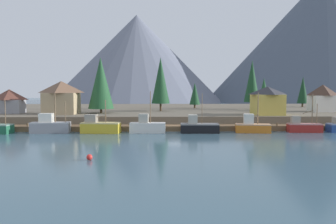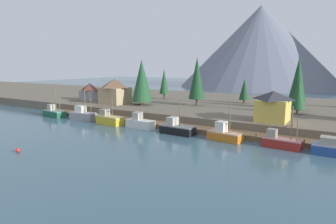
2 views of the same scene
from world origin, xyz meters
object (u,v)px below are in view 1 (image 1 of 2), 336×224
object	(u,v)px
fishing_boat_orange	(252,126)
conifer_back_left	(264,92)
conifer_back_right	(101,83)
channel_buoy	(89,157)
house_white	(323,98)
conifer_near_left	(195,94)
conifer_mid_right	(303,90)
house_tan	(61,97)
fishing_boat_grey	(50,126)
fishing_boat_yellow	(100,127)
house_grey	(9,101)
fishing_boat_white	(147,126)
conifer_mid_left	(161,81)
fishing_boat_red	(304,127)
fishing_boat_black	(199,127)
house_yellow	(267,100)
conifer_near_right	(252,81)
conifer_centre	(102,88)

from	to	relation	value
fishing_boat_orange	conifer_back_left	bearing A→B (deg)	77.11
fishing_boat_orange	conifer_back_right	size ratio (longest dim) A/B	0.58
conifer_back_right	channel_buoy	xyz separation A→B (m)	(5.47, -40.76, -9.14)
fishing_boat_orange	house_white	world-z (taller)	house_white
conifer_near_left	conifer_mid_right	bearing A→B (deg)	8.91
house_tan	house_white	world-z (taller)	house_tan
fishing_boat_grey	fishing_boat_yellow	world-z (taller)	fishing_boat_grey
conifer_back_right	fishing_boat_grey	bearing A→B (deg)	-112.94
house_grey	channel_buoy	world-z (taller)	house_grey
fishing_boat_white	conifer_mid_left	bearing A→B (deg)	86.31
fishing_boat_yellow	conifer_back_left	size ratio (longest dim) A/B	0.87
fishing_boat_yellow	fishing_boat_orange	bearing A→B (deg)	6.10
fishing_boat_red	conifer_near_left	bearing A→B (deg)	120.68
fishing_boat_red	conifer_back_right	size ratio (longest dim) A/B	0.56
fishing_boat_black	house_yellow	bearing A→B (deg)	36.45
fishing_boat_orange	conifer_mid_right	xyz separation A→B (m)	(26.37, 40.75, 6.55)
fishing_boat_black	conifer_back_right	world-z (taller)	conifer_back_right
conifer_back_right	channel_buoy	distance (m)	42.13
conifer_near_left	conifer_back_right	distance (m)	30.60
fishing_boat_orange	conifer_mid_right	bearing A→B (deg)	65.56
fishing_boat_white	conifer_near_right	distance (m)	41.93
fishing_boat_red	conifer_mid_right	size ratio (longest dim) A/B	0.78
fishing_boat_white	fishing_boat_black	world-z (taller)	fishing_boat_white
fishing_boat_orange	channel_buoy	size ratio (longest dim) A/B	10.71
fishing_boat_yellow	fishing_boat_white	distance (m)	8.81
fishing_boat_yellow	fishing_boat_red	bearing A→B (deg)	6.56
house_tan	fishing_boat_yellow	bearing A→B (deg)	-52.93
conifer_centre	channel_buoy	bearing A→B (deg)	-82.11
fishing_boat_yellow	fishing_boat_white	xyz separation A→B (m)	(8.80, 0.35, -0.00)
fishing_boat_grey	conifer_mid_right	bearing A→B (deg)	29.17
house_yellow	conifer_back_left	world-z (taller)	conifer_back_left
fishing_boat_grey	fishing_boat_orange	bearing A→B (deg)	-3.45
fishing_boat_orange	house_tan	xyz separation A→B (m)	(-39.62, 14.62, 5.12)
conifer_back_right	fishing_boat_yellow	bearing A→B (deg)	-81.44
fishing_boat_orange	conifer_near_right	distance (m)	32.77
house_yellow	channel_buoy	distance (m)	47.67
fishing_boat_orange	house_grey	bearing A→B (deg)	170.70
fishing_boat_yellow	conifer_near_left	size ratio (longest dim) A/B	0.99
conifer_back_left	channel_buoy	world-z (taller)	conifer_back_left
fishing_boat_yellow	conifer_centre	bearing A→B (deg)	104.57
conifer_back_left	conifer_mid_right	bearing A→B (deg)	45.15
conifer_mid_right	conifer_back_left	size ratio (longest dim) A/B	1.10
fishing_boat_red	house_yellow	world-z (taller)	house_yellow
conifer_back_left	channel_buoy	bearing A→B (deg)	-125.97
conifer_near_right	conifer_mid_right	world-z (taller)	conifer_near_right
conifer_back_left	conifer_near_right	bearing A→B (deg)	99.90
fishing_boat_yellow	channel_buoy	xyz separation A→B (m)	(3.00, -24.35, -0.85)
fishing_boat_orange	conifer_mid_left	distance (m)	30.45
conifer_mid_left	conifer_back_right	world-z (taller)	conifer_mid_left
conifer_near_left	channel_buoy	xyz separation A→B (m)	(-18.28, -59.85, -6.35)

